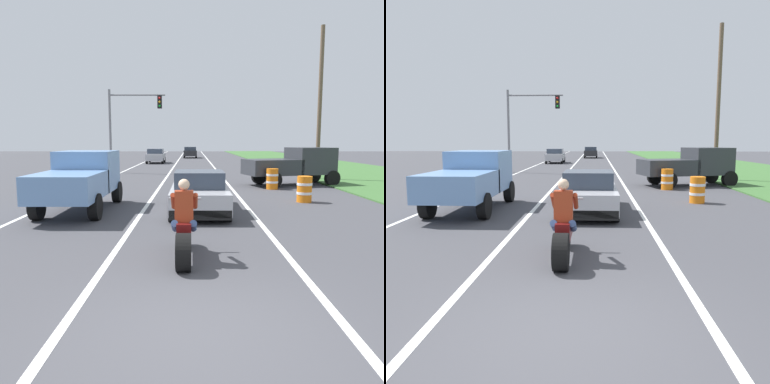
% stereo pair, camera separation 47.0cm
% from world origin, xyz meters
% --- Properties ---
extents(ground_plane, '(160.00, 160.00, 0.00)m').
position_xyz_m(ground_plane, '(0.00, 0.00, 0.00)').
color(ground_plane, '#424247').
extents(lane_stripe_left_solid, '(0.14, 120.00, 0.01)m').
position_xyz_m(lane_stripe_left_solid, '(-5.40, 20.00, 0.00)').
color(lane_stripe_left_solid, white).
rests_on(lane_stripe_left_solid, ground).
extents(lane_stripe_right_solid, '(0.14, 120.00, 0.01)m').
position_xyz_m(lane_stripe_right_solid, '(1.80, 20.00, 0.00)').
color(lane_stripe_right_solid, white).
rests_on(lane_stripe_right_solid, ground).
extents(lane_stripe_centre_dashed, '(0.14, 120.00, 0.01)m').
position_xyz_m(lane_stripe_centre_dashed, '(-1.80, 20.00, 0.00)').
color(lane_stripe_centre_dashed, white).
rests_on(lane_stripe_centre_dashed, ground).
extents(motorcycle_with_rider, '(0.70, 2.21, 1.62)m').
position_xyz_m(motorcycle_with_rider, '(-0.31, 2.90, 0.59)').
color(motorcycle_with_rider, black).
rests_on(motorcycle_with_rider, ground).
extents(sports_car_silver, '(1.84, 4.30, 1.37)m').
position_xyz_m(sports_car_silver, '(0.08, 8.11, 0.63)').
color(sports_car_silver, '#B7B7BC').
rests_on(sports_car_silver, ground).
extents(pickup_truck_left_lane_light_blue, '(2.02, 4.80, 1.98)m').
position_xyz_m(pickup_truck_left_lane_light_blue, '(-3.90, 8.42, 1.11)').
color(pickup_truck_left_lane_light_blue, '#6B93C6').
rests_on(pickup_truck_left_lane_light_blue, ground).
extents(pickup_truck_right_shoulder_dark_grey, '(5.14, 3.14, 1.98)m').
position_xyz_m(pickup_truck_right_shoulder_dark_grey, '(5.27, 15.93, 1.11)').
color(pickup_truck_right_shoulder_dark_grey, '#2D3035').
rests_on(pickup_truck_right_shoulder_dark_grey, ground).
extents(traffic_light_mast_near, '(4.12, 0.34, 6.00)m').
position_xyz_m(traffic_light_mast_near, '(-4.89, 23.90, 3.96)').
color(traffic_light_mast_near, gray).
rests_on(traffic_light_mast_near, ground).
extents(utility_pole_roadside, '(0.24, 0.24, 8.93)m').
position_xyz_m(utility_pole_roadside, '(7.38, 18.69, 4.46)').
color(utility_pole_roadside, brown).
rests_on(utility_pole_roadside, ground).
extents(construction_barrel_nearest, '(0.58, 0.58, 1.00)m').
position_xyz_m(construction_barrel_nearest, '(4.15, 10.17, 0.50)').
color(construction_barrel_nearest, orange).
rests_on(construction_barrel_nearest, ground).
extents(construction_barrel_mid, '(0.58, 0.58, 1.00)m').
position_xyz_m(construction_barrel_mid, '(3.74, 14.15, 0.50)').
color(construction_barrel_mid, orange).
rests_on(construction_barrel_mid, ground).
extents(distant_car_far_ahead, '(1.80, 4.00, 1.50)m').
position_xyz_m(distant_car_far_ahead, '(-3.94, 35.86, 0.77)').
color(distant_car_far_ahead, '#B2B2B7').
rests_on(distant_car_far_ahead, ground).
extents(distant_car_further_ahead, '(1.80, 4.00, 1.50)m').
position_xyz_m(distant_car_further_ahead, '(-0.39, 48.25, 0.77)').
color(distant_car_further_ahead, '#262628').
rests_on(distant_car_further_ahead, ground).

